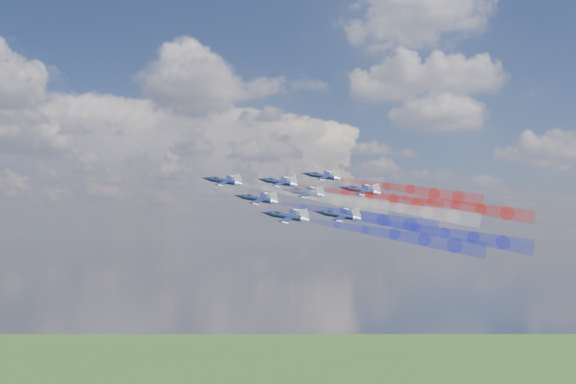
# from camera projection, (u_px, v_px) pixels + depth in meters

# --- Properties ---
(jet_lead) EXTENTS (13.35, 11.33, 7.89)m
(jet_lead) POSITION_uv_depth(u_px,v_px,m) (223.00, 181.00, 161.81)
(jet_lead) COLOR black
(trail_lead) EXTENTS (37.40, 10.83, 11.13)m
(trail_lead) POSITION_uv_depth(u_px,v_px,m) (313.00, 196.00, 156.23)
(trail_lead) COLOR white
(jet_inner_left) EXTENTS (13.35, 11.33, 7.89)m
(jet_inner_left) POSITION_uv_depth(u_px,v_px,m) (258.00, 199.00, 150.29)
(jet_inner_left) COLOR black
(trail_inner_left) EXTENTS (37.40, 10.83, 11.13)m
(trail_inner_left) POSITION_uv_depth(u_px,v_px,m) (356.00, 215.00, 144.71)
(trail_inner_left) COLOR #1923D8
(jet_inner_right) EXTENTS (13.35, 11.33, 7.89)m
(jet_inner_right) POSITION_uv_depth(u_px,v_px,m) (279.00, 182.00, 165.56)
(jet_inner_right) COLOR black
(trail_inner_right) EXTENTS (37.40, 10.83, 11.13)m
(trail_inner_right) POSITION_uv_depth(u_px,v_px,m) (368.00, 196.00, 159.98)
(trail_inner_right) COLOR red
(jet_outer_left) EXTENTS (13.35, 11.33, 7.89)m
(jet_outer_left) POSITION_uv_depth(u_px,v_px,m) (287.00, 216.00, 138.68)
(jet_outer_left) COLOR black
(trail_outer_left) EXTENTS (37.40, 10.83, 11.13)m
(trail_outer_left) POSITION_uv_depth(u_px,v_px,m) (395.00, 235.00, 133.10)
(trail_outer_left) COLOR #1923D8
(jet_center_third) EXTENTS (13.35, 11.33, 7.89)m
(jet_center_third) POSITION_uv_depth(u_px,v_px,m) (305.00, 193.00, 156.96)
(jet_center_third) COLOR black
(trail_center_third) EXTENTS (37.40, 10.83, 11.13)m
(trail_center_third) POSITION_uv_depth(u_px,v_px,m) (400.00, 208.00, 151.39)
(trail_center_third) COLOR white
(jet_outer_right) EXTENTS (13.35, 11.33, 7.89)m
(jet_outer_right) POSITION_uv_depth(u_px,v_px,m) (323.00, 176.00, 171.82)
(jet_outer_right) COLOR black
(trail_outer_right) EXTENTS (37.40, 10.83, 11.13)m
(trail_outer_right) POSITION_uv_depth(u_px,v_px,m) (410.00, 190.00, 166.24)
(trail_outer_right) COLOR red
(jet_rear_left) EXTENTS (13.35, 11.33, 7.89)m
(jet_rear_left) POSITION_uv_depth(u_px,v_px,m) (339.00, 215.00, 144.56)
(jet_rear_left) COLOR black
(trail_rear_left) EXTENTS (37.40, 10.83, 11.13)m
(trail_rear_left) POSITION_uv_depth(u_px,v_px,m) (444.00, 233.00, 138.98)
(trail_rear_left) COLOR #1923D8
(jet_rear_right) EXTENTS (13.35, 11.33, 7.89)m
(jet_rear_right) POSITION_uv_depth(u_px,v_px,m) (361.00, 190.00, 162.35)
(jet_rear_right) COLOR black
(trail_rear_right) EXTENTS (37.40, 10.83, 11.13)m
(trail_rear_right) POSITION_uv_depth(u_px,v_px,m) (455.00, 205.00, 156.77)
(trail_rear_right) COLOR red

